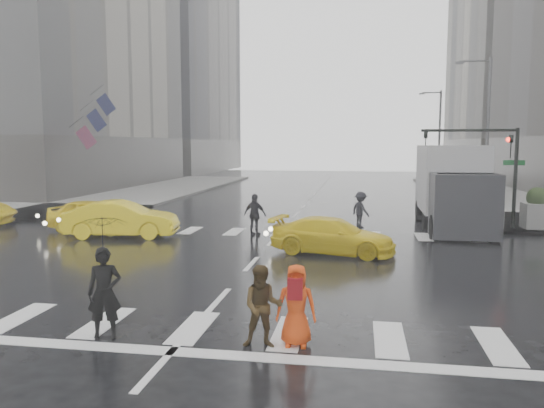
% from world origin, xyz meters
% --- Properties ---
extents(ground, '(120.00, 120.00, 0.00)m').
position_xyz_m(ground, '(0.00, 0.00, 0.00)').
color(ground, black).
rests_on(ground, ground).
extents(sidewalk_nw, '(35.00, 35.00, 0.15)m').
position_xyz_m(sidewalk_nw, '(-19.50, 17.50, 0.07)').
color(sidewalk_nw, gray).
rests_on(sidewalk_nw, ground).
extents(building_nw_far, '(26.05, 26.05, 44.00)m').
position_xyz_m(building_nw_far, '(-29.00, 56.00, 20.19)').
color(building_nw_far, '#5F5C58').
rests_on(building_nw_far, ground).
extents(road_markings, '(18.00, 48.00, 0.01)m').
position_xyz_m(road_markings, '(0.00, 0.00, 0.01)').
color(road_markings, silver).
rests_on(road_markings, ground).
extents(traffic_signal_pole, '(4.45, 0.42, 4.50)m').
position_xyz_m(traffic_signal_pole, '(9.01, 8.01, 3.22)').
color(traffic_signal_pole, black).
rests_on(traffic_signal_pole, ground).
extents(street_lamp_near, '(2.15, 0.22, 9.00)m').
position_xyz_m(street_lamp_near, '(10.87, 18.00, 4.95)').
color(street_lamp_near, '#59595B').
rests_on(street_lamp_near, ground).
extents(street_lamp_far, '(2.15, 0.22, 9.00)m').
position_xyz_m(street_lamp_far, '(10.87, 38.00, 4.95)').
color(street_lamp_far, '#59595B').
rests_on(street_lamp_far, ground).
extents(planter_west, '(1.10, 1.10, 1.80)m').
position_xyz_m(planter_west, '(7.00, 8.20, 0.98)').
color(planter_west, gray).
rests_on(planter_west, ground).
extents(planter_mid, '(1.10, 1.10, 1.80)m').
position_xyz_m(planter_mid, '(9.00, 8.20, 0.98)').
color(planter_mid, gray).
rests_on(planter_mid, ground).
extents(planter_east, '(1.10, 1.10, 1.80)m').
position_xyz_m(planter_east, '(11.00, 8.20, 0.98)').
color(planter_east, gray).
rests_on(planter_east, ground).
extents(flag_cluster, '(2.87, 3.06, 4.69)m').
position_xyz_m(flag_cluster, '(-15.08, 18.50, 5.64)').
color(flag_cluster, '#59595B').
rests_on(flag_cluster, ground).
extents(pedestrian_black, '(1.22, 1.23, 2.43)m').
position_xyz_m(pedestrian_black, '(-1.55, -6.80, 1.57)').
color(pedestrian_black, black).
rests_on(pedestrian_black, ground).
extents(pedestrian_brown, '(0.84, 0.70, 1.57)m').
position_xyz_m(pedestrian_brown, '(1.61, -6.80, 0.79)').
color(pedestrian_brown, '#3F2F16').
rests_on(pedestrian_brown, ground).
extents(pedestrian_orange, '(0.80, 0.55, 1.56)m').
position_xyz_m(pedestrian_orange, '(2.22, -6.62, 0.79)').
color(pedestrian_orange, '#E1420F').
rests_on(pedestrian_orange, ground).
extents(pedestrian_far_a, '(1.17, 0.92, 1.75)m').
position_xyz_m(pedestrian_far_a, '(-0.92, 5.23, 0.88)').
color(pedestrian_far_a, black).
rests_on(pedestrian_far_a, ground).
extents(pedestrian_far_b, '(1.13, 1.18, 1.64)m').
position_xyz_m(pedestrian_far_b, '(3.43, 8.19, 0.82)').
color(pedestrian_far_b, black).
rests_on(pedestrian_far_b, ground).
extents(taxi_front, '(4.45, 2.42, 1.44)m').
position_xyz_m(taxi_front, '(-7.96, 4.95, 0.72)').
color(taxi_front, yellow).
rests_on(taxi_front, ground).
extents(taxi_mid, '(4.73, 2.29, 1.49)m').
position_xyz_m(taxi_mid, '(-6.24, 3.91, 0.75)').
color(taxi_mid, yellow).
rests_on(taxi_mid, ground).
extents(taxi_rear, '(4.10, 2.49, 1.26)m').
position_xyz_m(taxi_rear, '(2.47, 2.04, 0.63)').
color(taxi_rear, yellow).
rests_on(taxi_rear, ground).
extents(box_truck, '(2.65, 7.06, 3.75)m').
position_xyz_m(box_truck, '(7.50, 8.21, 2.00)').
color(box_truck, '#BBBABD').
rests_on(box_truck, ground).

